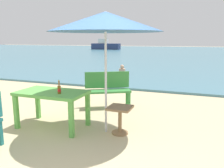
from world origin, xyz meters
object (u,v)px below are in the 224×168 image
picnic_table_green (52,97)px  bench_green_left (108,87)px  patio_umbrella (105,22)px  boat_tanker (105,46)px  side_table_wood (120,116)px  beer_bottle_amber (59,89)px  swimmer_person (122,69)px

picnic_table_green → bench_green_left: bearing=73.0°
patio_umbrella → boat_tanker: bearing=112.1°
patio_umbrella → side_table_wood: 1.79m
beer_bottle_amber → patio_umbrella: bearing=16.3°
picnic_table_green → boat_tanker: bearing=110.3°
bench_green_left → boat_tanker: bearing=112.2°
patio_umbrella → swimmer_person: size_ratio=5.61×
picnic_table_green → side_table_wood: 1.46m
picnic_table_green → swimmer_person: bearing=97.2°
picnic_table_green → beer_bottle_amber: bearing=-24.6°
picnic_table_green → boat_tanker: boat_tanker is taller
swimmer_person → beer_bottle_amber: bearing=-81.0°
picnic_table_green → patio_umbrella: size_ratio=0.61×
bench_green_left → swimmer_person: bench_green_left is taller
bench_green_left → beer_bottle_amber: bearing=-98.4°
beer_bottle_amber → patio_umbrella: 1.56m
side_table_wood → boat_tanker: size_ratio=0.11×
beer_bottle_amber → boat_tanker: bearing=110.7°
picnic_table_green → beer_bottle_amber: beer_bottle_amber is taller
picnic_table_green → side_table_wood: picnic_table_green is taller
bench_green_left → boat_tanker: boat_tanker is taller
swimmer_person → boat_tanker: boat_tanker is taller
beer_bottle_amber → side_table_wood: beer_bottle_amber is taller
beer_bottle_amber → boat_tanker: 35.78m
picnic_table_green → bench_green_left: 1.83m
beer_bottle_amber → side_table_wood: (1.16, 0.27, -0.50)m
picnic_table_green → beer_bottle_amber: 0.35m
boat_tanker → picnic_table_green: bearing=-69.7°
bench_green_left → patio_umbrella: bearing=-69.5°
beer_bottle_amber → boat_tanker: size_ratio=0.05×
patio_umbrella → bench_green_left: bearing=110.5°
patio_umbrella → bench_green_left: (-0.60, 1.61, -1.58)m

